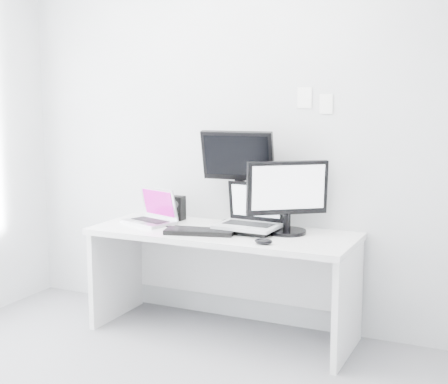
{
  "coord_description": "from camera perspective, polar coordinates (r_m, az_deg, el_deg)",
  "views": [
    {
      "loc": [
        1.79,
        -2.58,
        1.64
      ],
      "look_at": [
        0.02,
        1.23,
        1.0
      ],
      "focal_mm": 51.23,
      "sensor_mm": 36.0,
      "label": 1
    }
  ],
  "objects": [
    {
      "name": "samsung_monitor",
      "position": [
        4.21,
        5.71,
        -0.38
      ],
      "size": [
        0.59,
        0.53,
        0.5
      ],
      "primitive_type": "cube",
      "rotation": [
        0.0,
        0.0,
        0.65
      ],
      "color": "black",
      "rests_on": "desk"
    },
    {
      "name": "speaker",
      "position": [
        4.69,
        -4.13,
        -1.44
      ],
      "size": [
        0.11,
        0.11,
        0.18
      ],
      "primitive_type": "cube",
      "rotation": [
        0.0,
        0.0,
        0.26
      ],
      "color": "black",
      "rests_on": "desk"
    },
    {
      "name": "wall_note_0",
      "position": [
        4.38,
        7.2,
        8.34
      ],
      "size": [
        0.1,
        0.0,
        0.14
      ],
      "primitive_type": "cube",
      "color": "white",
      "rests_on": "back_wall"
    },
    {
      "name": "back_wall",
      "position": [
        4.55,
        1.74,
        5.02
      ],
      "size": [
        3.6,
        0.0,
        3.6
      ],
      "primitive_type": "plane",
      "rotation": [
        1.57,
        0.0,
        0.0
      ],
      "color": "silver",
      "rests_on": "ground"
    },
    {
      "name": "macbook",
      "position": [
        4.57,
        -6.79,
        -1.2
      ],
      "size": [
        0.42,
        0.36,
        0.26
      ],
      "primitive_type": "cube",
      "rotation": [
        0.0,
        0.0,
        -0.32
      ],
      "color": "#ADACB1",
      "rests_on": "desk"
    },
    {
      "name": "rear_monitor",
      "position": [
        4.43,
        1.29,
        1.32
      ],
      "size": [
        0.52,
        0.23,
        0.69
      ],
      "primitive_type": "cube",
      "rotation": [
        0.0,
        0.0,
        0.11
      ],
      "color": "black",
      "rests_on": "desk"
    },
    {
      "name": "dell_laptop",
      "position": [
        4.24,
        2.11,
        -1.42
      ],
      "size": [
        0.42,
        0.33,
        0.34
      ],
      "primitive_type": "cube",
      "rotation": [
        0.0,
        0.0,
        -0.05
      ],
      "color": "#A7A9AF",
      "rests_on": "desk"
    },
    {
      "name": "desk",
      "position": [
        4.41,
        -0.13,
        -8.12
      ],
      "size": [
        1.8,
        0.7,
        0.73
      ],
      "primitive_type": "cube",
      "color": "silver",
      "rests_on": "ground"
    },
    {
      "name": "wall_note_1",
      "position": [
        4.34,
        9.1,
        7.77
      ],
      "size": [
        0.09,
        0.0,
        0.13
      ],
      "primitive_type": "cube",
      "color": "white",
      "rests_on": "back_wall"
    },
    {
      "name": "mouse",
      "position": [
        3.94,
        3.55,
        -4.41
      ],
      "size": [
        0.12,
        0.08,
        0.04
      ],
      "primitive_type": "ellipsoid",
      "rotation": [
        0.0,
        0.0,
        0.03
      ],
      "color": "black",
      "rests_on": "desk"
    },
    {
      "name": "keyboard",
      "position": [
        4.23,
        -2.2,
        -3.56
      ],
      "size": [
        0.48,
        0.27,
        0.03
      ],
      "primitive_type": "cube",
      "rotation": [
        0.0,
        0.0,
        0.25
      ],
      "color": "black",
      "rests_on": "desk"
    }
  ]
}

